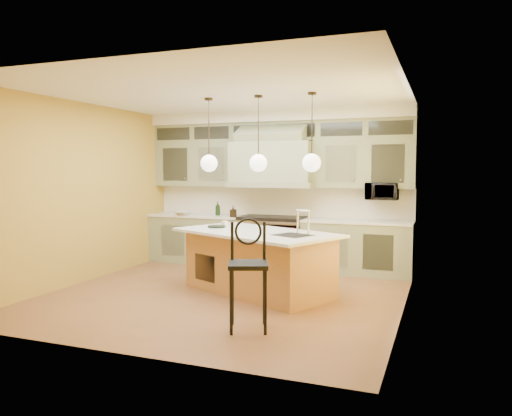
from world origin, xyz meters
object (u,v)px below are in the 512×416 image
at_px(kitchen_island, 258,261).
at_px(counter_stool, 248,266).
at_px(range, 273,242).
at_px(microwave, 382,191).

relative_size(kitchen_island, counter_stool, 2.17).
bearing_deg(range, microwave, 3.12).
bearing_deg(range, kitchen_island, -77.57).
height_order(range, microwave, microwave).
distance_m(range, kitchen_island, 1.88).
distance_m(kitchen_island, counter_stool, 1.72).
height_order(counter_stool, microwave, microwave).
xyz_separation_m(range, microwave, (1.95, 0.11, 0.96)).
height_order(kitchen_island, counter_stool, kitchen_island).
relative_size(kitchen_island, microwave, 5.06).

